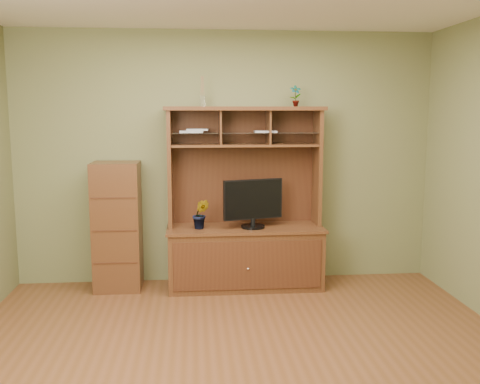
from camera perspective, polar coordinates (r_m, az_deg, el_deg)
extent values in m
cube|color=brown|center=(4.22, 0.31, -17.57)|extent=(4.50, 4.00, 0.02)
cube|color=olive|center=(5.81, -1.54, 3.65)|extent=(4.50, 0.02, 2.70)
cube|color=olive|center=(1.86, 6.17, -6.98)|extent=(4.50, 0.02, 2.70)
cube|color=#4A2515|center=(5.71, 0.56, -7.05)|extent=(1.60, 0.55, 0.62)
cube|color=#38190F|center=(5.44, 0.85, -7.85)|extent=(1.50, 0.01, 0.50)
sphere|color=silver|center=(5.44, 0.86, -8.20)|extent=(0.02, 0.02, 0.02)
cube|color=#4A2515|center=(5.63, 0.56, -3.87)|extent=(1.64, 0.59, 0.03)
cube|color=#4A2515|center=(5.61, -7.49, 2.63)|extent=(0.04, 0.35, 1.25)
cube|color=#4A2515|center=(5.76, 8.23, 2.77)|extent=(0.04, 0.35, 1.25)
cube|color=#38190F|center=(5.79, 0.31, 2.89)|extent=(1.52, 0.02, 1.25)
cube|color=#4A2515|center=(5.60, 0.48, 8.89)|extent=(1.66, 0.40, 0.04)
cube|color=#4A2515|center=(5.61, 0.47, 5.01)|extent=(1.52, 0.32, 0.02)
cube|color=#4A2515|center=(5.58, -2.13, 6.90)|extent=(0.02, 0.31, 0.35)
cube|color=#4A2515|center=(5.63, 3.06, 6.91)|extent=(0.02, 0.31, 0.35)
cube|color=silver|center=(5.60, 0.49, 6.33)|extent=(1.50, 0.27, 0.01)
cylinder|color=black|center=(5.58, 1.39, -3.71)|extent=(0.25, 0.25, 0.02)
cylinder|color=black|center=(5.57, 1.39, -3.19)|extent=(0.05, 0.05, 0.08)
cube|color=black|center=(5.52, 1.40, -0.79)|extent=(0.63, 0.22, 0.42)
imported|color=#306121|center=(5.52, -4.22, -2.36)|extent=(0.19, 0.16, 0.31)
imported|color=#275F21|center=(5.68, 5.93, 10.16)|extent=(0.12, 0.08, 0.22)
cylinder|color=silver|center=(5.58, -4.03, 9.65)|extent=(0.06, 0.06, 0.11)
cylinder|color=#906B48|center=(5.58, -4.04, 11.24)|extent=(0.04, 0.04, 0.20)
cube|color=silver|center=(5.58, -5.26, 6.43)|extent=(0.25, 0.19, 0.02)
cube|color=silver|center=(5.58, -4.54, 6.65)|extent=(0.23, 0.19, 0.02)
cube|color=silver|center=(5.63, 2.73, 6.47)|extent=(0.23, 0.18, 0.02)
cube|color=#4A2515|center=(5.72, -12.95, -3.57)|extent=(0.48, 0.43, 1.34)
cube|color=#38190F|center=(5.59, -13.14, -7.39)|extent=(0.44, 0.01, 0.02)
cube|color=#38190F|center=(5.50, -13.26, -4.05)|extent=(0.44, 0.01, 0.01)
cube|color=#38190F|center=(5.44, -13.38, -0.61)|extent=(0.44, 0.01, 0.02)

